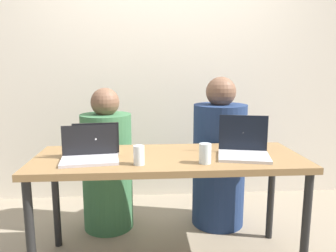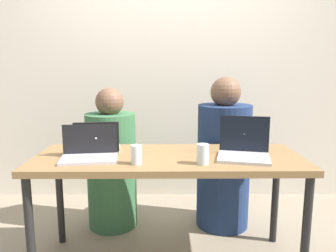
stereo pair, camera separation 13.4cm
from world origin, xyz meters
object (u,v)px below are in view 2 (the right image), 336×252
person_on_right (223,161)px  laptop_front_left (89,152)px  laptop_front_right (244,149)px  water_glass_right (203,155)px  water_glass_left (136,156)px  laptop_back_left (98,145)px  person_on_left (112,166)px

person_on_right → laptop_front_left: size_ratio=3.41×
laptop_front_right → water_glass_right: (-0.27, -0.14, -0.00)m
laptop_front_right → person_on_right: bearing=104.6°
laptop_front_left → laptop_front_right: 0.95m
water_glass_left → water_glass_right: bearing=-0.3°
laptop_back_left → laptop_front_right: laptop_front_right is taller
person_on_left → laptop_front_left: person_on_left is taller
laptop_front_left → laptop_front_right: laptop_front_right is taller
person_on_left → person_on_right: size_ratio=0.93×
laptop_back_left → water_glass_left: size_ratio=2.78×
laptop_back_left → water_glass_right: 0.72m
person_on_right → laptop_back_left: bearing=13.8°
laptop_front_right → water_glass_right: size_ratio=3.05×
water_glass_right → water_glass_left: bearing=179.7°
water_glass_right → laptop_front_left: bearing=170.8°
laptop_front_left → laptop_back_left: bearing=77.2°
person_on_right → person_on_left: bearing=-12.1°
laptop_front_left → water_glass_left: (0.30, -0.11, 0.00)m
laptop_front_left → laptop_front_right: size_ratio=1.00×
person_on_left → water_glass_left: person_on_left is taller
person_on_left → person_on_right: person_on_right is taller
person_on_right → water_glass_left: 0.99m
laptop_front_left → laptop_front_right: bearing=-5.2°
laptop_back_left → water_glass_left: (0.28, -0.28, 0.00)m
water_glass_right → water_glass_left: 0.38m
person_on_left → laptop_front_right: bearing=137.7°
laptop_front_left → person_on_right: bearing=26.2°
person_on_right → laptop_front_right: bearing=79.7°
person_on_left → water_glass_right: 1.01m
person_on_right → laptop_back_left: person_on_right is taller
laptop_back_left → person_on_right: bearing=-161.0°
water_glass_left → laptop_front_right: bearing=12.0°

